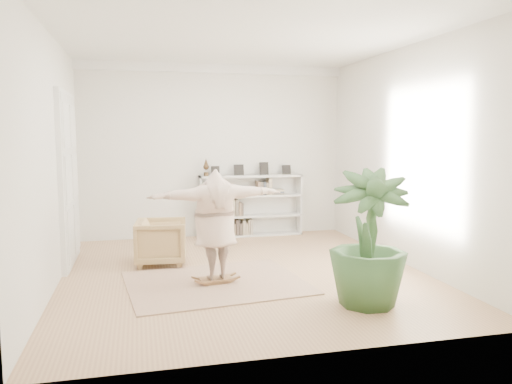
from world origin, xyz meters
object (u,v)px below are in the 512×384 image
(armchair, at_px, (161,242))
(houseplant, at_px, (368,238))
(bookshelf, at_px, (250,206))
(person, at_px, (215,222))
(rocker_board, at_px, (216,279))

(armchair, bearing_deg, houseplant, -131.52)
(bookshelf, distance_m, person, 3.52)
(bookshelf, height_order, person, person)
(rocker_board, xyz_separation_m, person, (0.00, 0.00, 0.85))
(bookshelf, xyz_separation_m, rocker_board, (-1.26, -3.28, -0.57))
(person, bearing_deg, houseplant, 135.73)
(person, height_order, houseplant, houseplant)
(rocker_board, relative_size, houseplant, 0.28)
(rocker_board, height_order, houseplant, houseplant)
(rocker_board, relative_size, person, 0.25)
(person, bearing_deg, rocker_board, 83.37)
(bookshelf, height_order, rocker_board, bookshelf)
(armchair, bearing_deg, person, -145.79)
(bookshelf, distance_m, houseplant, 4.65)
(houseplant, bearing_deg, armchair, 132.69)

